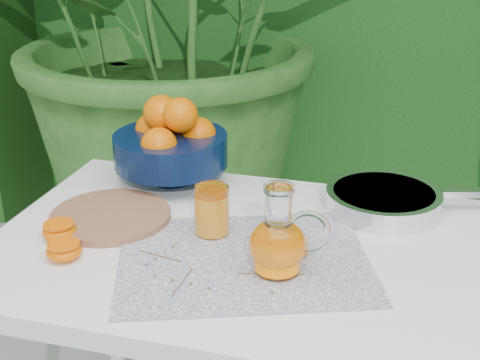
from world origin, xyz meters
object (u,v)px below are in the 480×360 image
(white_table, at_px, (237,278))
(saute_pan, at_px, (385,200))
(juice_pitcher, at_px, (279,242))
(fruit_bowl, at_px, (171,142))
(cutting_board, at_px, (111,216))

(white_table, xyz_separation_m, saute_pan, (0.27, 0.24, 0.11))
(white_table, bearing_deg, saute_pan, 40.75)
(juice_pitcher, bearing_deg, fruit_bowl, 133.83)
(juice_pitcher, bearing_deg, saute_pan, 62.55)
(white_table, xyz_separation_m, fruit_bowl, (-0.24, 0.27, 0.18))
(white_table, height_order, saute_pan, saute_pan)
(fruit_bowl, bearing_deg, juice_pitcher, -46.17)
(white_table, height_order, juice_pitcher, juice_pitcher)
(fruit_bowl, xyz_separation_m, juice_pitcher, (0.35, -0.36, -0.04))
(juice_pitcher, height_order, saute_pan, juice_pitcher)
(fruit_bowl, bearing_deg, cutting_board, -101.87)
(cutting_board, distance_m, fruit_bowl, 0.26)
(white_table, distance_m, fruit_bowl, 0.40)
(white_table, distance_m, cutting_board, 0.31)
(cutting_board, relative_size, juice_pitcher, 1.51)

